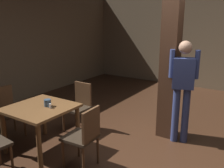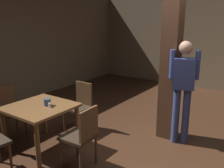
# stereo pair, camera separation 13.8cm
# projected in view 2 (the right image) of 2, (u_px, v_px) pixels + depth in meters

# --- Properties ---
(ground_plane) EXTENTS (10.80, 10.80, 0.00)m
(ground_plane) POSITION_uv_depth(u_px,v_px,m) (148.00, 158.00, 3.80)
(ground_plane) COLOR #382114
(wall_back) EXTENTS (8.00, 0.10, 2.80)m
(wall_back) POSITION_uv_depth(u_px,v_px,m) (223.00, 42.00, 7.00)
(wall_back) COLOR #756047
(wall_back) RESTS_ON ground_plane
(pillar) EXTENTS (0.28, 0.28, 2.80)m
(pillar) POSITION_uv_depth(u_px,v_px,m) (171.00, 59.00, 4.17)
(pillar) COLOR #382114
(pillar) RESTS_ON ground_plane
(dining_table) EXTENTS (0.94, 0.94, 0.73)m
(dining_table) POSITION_uv_depth(u_px,v_px,m) (40.00, 113.00, 3.93)
(dining_table) COLOR brown
(dining_table) RESTS_ON ground_plane
(chair_east) EXTENTS (0.44, 0.44, 0.89)m
(chair_east) POSITION_uv_depth(u_px,v_px,m) (82.00, 134.00, 3.45)
(chair_east) COLOR #2D2319
(chair_east) RESTS_ON ground_plane
(chair_west) EXTENTS (0.47, 0.47, 0.89)m
(chair_west) POSITION_uv_depth(u_px,v_px,m) (8.00, 108.00, 4.45)
(chair_west) COLOR #2D2319
(chair_west) RESTS_ON ground_plane
(chair_north) EXTENTS (0.43, 0.43, 0.89)m
(chair_north) POSITION_uv_depth(u_px,v_px,m) (80.00, 104.00, 4.67)
(chair_north) COLOR #2D2319
(chair_north) RESTS_ON ground_plane
(napkin_cup) EXTENTS (0.11, 0.11, 0.11)m
(napkin_cup) POSITION_uv_depth(u_px,v_px,m) (47.00, 102.00, 3.90)
(napkin_cup) COLOR #33475B
(napkin_cup) RESTS_ON dining_table
(salt_shaker) EXTENTS (0.03, 0.03, 0.07)m
(salt_shaker) POSITION_uv_depth(u_px,v_px,m) (50.00, 105.00, 3.82)
(salt_shaker) COLOR silver
(salt_shaker) RESTS_ON dining_table
(standing_person) EXTENTS (0.47, 0.30, 1.72)m
(standing_person) POSITION_uv_depth(u_px,v_px,m) (183.00, 86.00, 4.03)
(standing_person) COLOR navy
(standing_person) RESTS_ON ground_plane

